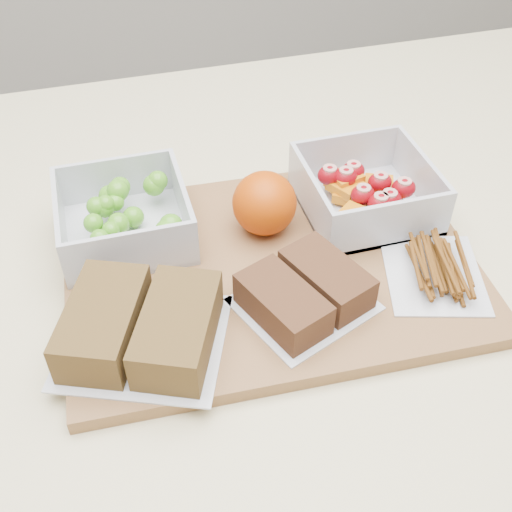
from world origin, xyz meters
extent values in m
cube|color=beige|center=(0.00, 0.00, 0.45)|extent=(1.20, 0.90, 0.90)
cube|color=olive|center=(0.00, -0.02, 0.91)|extent=(0.43, 0.32, 0.02)
cube|color=silver|center=(-0.14, 0.06, 0.92)|extent=(0.13, 0.13, 0.01)
cube|color=silver|center=(-0.14, 0.13, 0.94)|extent=(0.13, 0.01, 0.06)
cube|color=silver|center=(-0.14, 0.00, 0.94)|extent=(0.13, 0.01, 0.06)
cube|color=silver|center=(-0.07, 0.06, 0.94)|extent=(0.01, 0.12, 0.06)
cube|color=silver|center=(-0.20, 0.06, 0.94)|extent=(0.01, 0.12, 0.06)
sphere|color=#52A121|center=(-0.14, 0.05, 0.94)|extent=(0.02, 0.02, 0.02)
sphere|color=#52A121|center=(-0.17, 0.05, 0.95)|extent=(0.02, 0.02, 0.02)
sphere|color=#52A121|center=(-0.14, 0.10, 0.95)|extent=(0.02, 0.02, 0.02)
sphere|color=#52A121|center=(-0.12, 0.07, 0.94)|extent=(0.02, 0.02, 0.02)
sphere|color=#52A121|center=(-0.16, 0.08, 0.95)|extent=(0.02, 0.02, 0.02)
sphere|color=#52A121|center=(-0.14, 0.05, 0.94)|extent=(0.02, 0.02, 0.02)
sphere|color=#52A121|center=(-0.15, 0.08, 0.95)|extent=(0.02, 0.02, 0.02)
sphere|color=#52A121|center=(-0.09, 0.02, 0.95)|extent=(0.02, 0.02, 0.02)
sphere|color=#52A121|center=(-0.10, 0.10, 0.95)|extent=(0.02, 0.02, 0.02)
sphere|color=#52A121|center=(-0.14, 0.09, 0.95)|extent=(0.02, 0.02, 0.02)
sphere|color=#52A121|center=(-0.16, 0.03, 0.95)|extent=(0.02, 0.02, 0.02)
sphere|color=#52A121|center=(-0.09, 0.10, 0.95)|extent=(0.02, 0.02, 0.02)
sphere|color=#52A121|center=(-0.14, 0.01, 0.94)|extent=(0.02, 0.02, 0.02)
sphere|color=#52A121|center=(-0.14, 0.10, 0.95)|extent=(0.02, 0.02, 0.02)
sphere|color=#52A121|center=(-0.15, 0.08, 0.94)|extent=(0.02, 0.02, 0.02)
sphere|color=#52A121|center=(-0.13, 0.10, 0.95)|extent=(0.02, 0.02, 0.02)
sphere|color=#52A121|center=(-0.10, 0.01, 0.95)|extent=(0.02, 0.02, 0.02)
sphere|color=#52A121|center=(-0.09, 0.02, 0.93)|extent=(0.02, 0.02, 0.02)
sphere|color=#52A121|center=(-0.14, 0.08, 0.95)|extent=(0.02, 0.02, 0.02)
sphere|color=#52A121|center=(-0.15, 0.04, 0.94)|extent=(0.02, 0.02, 0.02)
sphere|color=#52A121|center=(-0.15, 0.10, 0.94)|extent=(0.02, 0.02, 0.02)
cube|color=silver|center=(0.13, 0.04, 0.92)|extent=(0.14, 0.14, 0.01)
cube|color=silver|center=(0.13, 0.10, 0.95)|extent=(0.14, 0.01, 0.06)
cube|color=silver|center=(0.13, -0.03, 0.95)|extent=(0.14, 0.01, 0.06)
cube|color=silver|center=(0.20, 0.04, 0.95)|extent=(0.01, 0.13, 0.06)
cube|color=silver|center=(0.07, 0.04, 0.95)|extent=(0.01, 0.13, 0.06)
cube|color=orange|center=(0.14, 0.01, 0.93)|extent=(0.04, 0.05, 0.01)
cube|color=orange|center=(0.12, 0.06, 0.93)|extent=(0.05, 0.06, 0.01)
cube|color=orange|center=(0.14, 0.04, 0.93)|extent=(0.05, 0.05, 0.01)
cube|color=orange|center=(0.16, 0.05, 0.93)|extent=(0.05, 0.05, 0.01)
cube|color=orange|center=(0.11, 0.05, 0.94)|extent=(0.04, 0.05, 0.01)
cube|color=orange|center=(0.12, 0.06, 0.95)|extent=(0.04, 0.03, 0.01)
cube|color=orange|center=(0.10, 0.00, 0.94)|extent=(0.04, 0.05, 0.01)
cube|color=orange|center=(0.15, 0.01, 0.93)|extent=(0.04, 0.04, 0.01)
cube|color=orange|center=(0.12, 0.04, 0.93)|extent=(0.04, 0.04, 0.01)
ellipsoid|color=maroon|center=(0.15, 0.04, 0.95)|extent=(0.03, 0.02, 0.02)
ellipsoid|color=maroon|center=(0.14, 0.00, 0.95)|extent=(0.03, 0.02, 0.02)
ellipsoid|color=maroon|center=(0.10, 0.06, 0.95)|extent=(0.03, 0.02, 0.02)
ellipsoid|color=maroon|center=(0.17, 0.02, 0.95)|extent=(0.03, 0.02, 0.02)
ellipsoid|color=maroon|center=(0.11, 0.05, 0.95)|extent=(0.03, 0.02, 0.02)
ellipsoid|color=maroon|center=(0.13, 0.00, 0.95)|extent=(0.03, 0.02, 0.02)
ellipsoid|color=maroon|center=(0.12, 0.02, 0.95)|extent=(0.03, 0.02, 0.02)
ellipsoid|color=maroon|center=(0.13, 0.06, 0.95)|extent=(0.03, 0.02, 0.02)
sphere|color=#C74404|center=(0.01, 0.03, 0.95)|extent=(0.07, 0.07, 0.07)
cube|color=silver|center=(-0.14, -0.09, 0.92)|extent=(0.19, 0.18, 0.00)
cube|color=brown|center=(-0.17, -0.08, 0.94)|extent=(0.10, 0.13, 0.04)
cube|color=brown|center=(-0.11, -0.10, 0.94)|extent=(0.10, 0.13, 0.04)
cube|color=silver|center=(0.02, -0.09, 0.92)|extent=(0.15, 0.14, 0.00)
cube|color=#52301C|center=(-0.01, -0.10, 0.94)|extent=(0.08, 0.10, 0.03)
cube|color=#52301C|center=(0.04, -0.08, 0.94)|extent=(0.08, 0.10, 0.03)
cube|color=silver|center=(0.16, -0.08, 0.92)|extent=(0.12, 0.14, 0.00)
camera|label=1|loc=(-0.14, -0.48, 1.38)|focal=45.00mm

